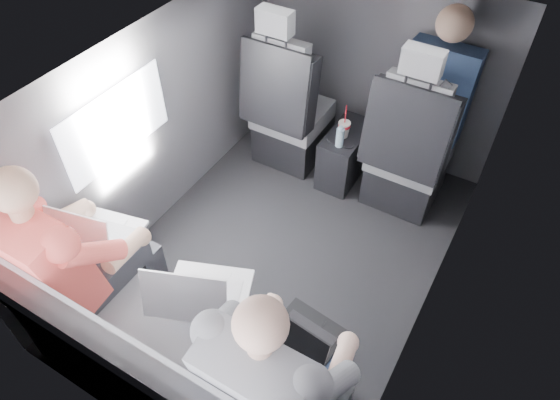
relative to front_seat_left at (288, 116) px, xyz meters
The scene contains 20 objects.
floor 1.03m from the front_seat_left, 61.81° to the right, with size 2.60×2.60×0.00m, color black.
ceiling 1.34m from the front_seat_left, 61.81° to the right, with size 2.60×2.60×0.00m, color #B2B2AD.
panel_left 0.99m from the front_seat_left, 118.19° to the right, with size 0.02×2.60×1.35m, color #56565B.
panel_right 1.61m from the front_seat_left, 31.88° to the right, with size 0.02×2.60×1.35m, color #56565B.
panel_front 0.70m from the front_seat_left, 45.65° to the left, with size 1.80×0.02×1.35m, color #56565B.
panel_back 2.20m from the front_seat_left, 78.12° to the right, with size 1.80×0.02×1.35m, color #56565B.
side_window 1.32m from the front_seat_left, 110.67° to the right, with size 0.02×0.75×0.42m, color white.
seatbelt 1.00m from the front_seat_left, 10.68° to the right, with size 0.05×0.01×0.65m, color black.
front_seat_left is the anchor object (origin of this frame).
front_seat_right 0.90m from the front_seat_left, ahead, with size 0.52×0.58×1.26m.
center_console 0.49m from the front_seat_left, ahead, with size 0.24×0.48×0.41m.
rear_bench 1.96m from the front_seat_left, 76.69° to the right, with size 1.60×0.57×0.92m.
soda_cup 0.45m from the front_seat_left, ahead, with size 0.08×0.08×0.25m.
water_bottle 0.48m from the front_seat_left, 14.26° to the right, with size 0.05×0.05×0.16m.
laptop_white 1.66m from the front_seat_left, 96.48° to the right, with size 0.39×0.39×0.26m.
laptop_silver 1.74m from the front_seat_left, 73.74° to the right, with size 0.45×0.46×0.27m.
laptop_black 1.89m from the front_seat_left, 58.27° to the right, with size 0.31×0.29×0.21m.
passenger_rear_left 1.83m from the front_seat_left, 94.98° to the right, with size 0.54×0.65×1.28m.
passenger_rear_right 2.07m from the front_seat_left, 61.51° to the right, with size 0.52×0.64×1.26m.
passenger_front_right 1.03m from the front_seat_left, 15.48° to the left, with size 0.43×0.43×0.90m.
Camera 1 is at (0.99, -1.74, 2.54)m, focal length 32.00 mm.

